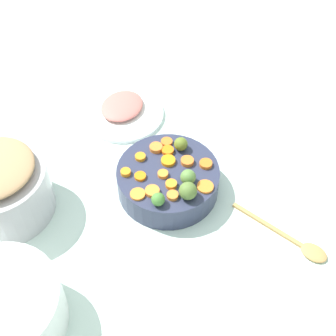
% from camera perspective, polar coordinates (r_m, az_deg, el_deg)
% --- Properties ---
extents(tabletop, '(2.40, 2.40, 0.02)m').
position_cam_1_polar(tabletop, '(1.22, -0.12, -2.04)').
color(tabletop, silver).
rests_on(tabletop, ground).
extents(serving_bowl_carrots, '(0.26, 0.26, 0.07)m').
position_cam_1_polar(serving_bowl_carrots, '(1.17, -0.00, -1.48)').
color(serving_bowl_carrots, '#2E324C').
rests_on(serving_bowl_carrots, tabletop).
extents(metal_pot, '(0.24, 0.24, 0.13)m').
position_cam_1_polar(metal_pot, '(1.18, -19.78, -2.71)').
color(metal_pot, '#B7B1B7').
rests_on(metal_pot, tabletop).
extents(carrot_slice_0, '(0.03, 0.03, 0.01)m').
position_cam_1_polar(carrot_slice_0, '(1.14, -5.20, -0.52)').
color(carrot_slice_0, orange).
rests_on(carrot_slice_0, serving_bowl_carrots).
extents(carrot_slice_1, '(0.04, 0.04, 0.01)m').
position_cam_1_polar(carrot_slice_1, '(1.09, 0.57, -3.37)').
color(carrot_slice_1, orange).
rests_on(carrot_slice_1, serving_bowl_carrots).
extents(carrot_slice_2, '(0.06, 0.06, 0.01)m').
position_cam_1_polar(carrot_slice_2, '(1.11, 4.57, -2.29)').
color(carrot_slice_2, orange).
rests_on(carrot_slice_2, serving_bowl_carrots).
extents(carrot_slice_3, '(0.03, 0.03, 0.01)m').
position_cam_1_polar(carrot_slice_3, '(1.17, -3.40, 1.36)').
color(carrot_slice_3, orange).
rests_on(carrot_slice_3, serving_bowl_carrots).
extents(carrot_slice_4, '(0.04, 0.04, 0.01)m').
position_cam_1_polar(carrot_slice_4, '(1.20, -0.16, 3.23)').
color(carrot_slice_4, orange).
rests_on(carrot_slice_4, serving_bowl_carrots).
extents(carrot_slice_5, '(0.04, 0.04, 0.01)m').
position_cam_1_polar(carrot_slice_5, '(1.15, 4.65, 0.52)').
color(carrot_slice_5, orange).
rests_on(carrot_slice_5, serving_bowl_carrots).
extents(carrot_slice_6, '(0.04, 0.04, 0.01)m').
position_cam_1_polar(carrot_slice_6, '(1.13, -0.62, -0.75)').
color(carrot_slice_6, orange).
rests_on(carrot_slice_6, serving_bowl_carrots).
extents(carrot_slice_7, '(0.05, 0.05, 0.01)m').
position_cam_1_polar(carrot_slice_7, '(1.19, -1.47, 2.50)').
color(carrot_slice_7, orange).
rests_on(carrot_slice_7, serving_bowl_carrots).
extents(carrot_slice_8, '(0.04, 0.04, 0.01)m').
position_cam_1_polar(carrot_slice_8, '(1.16, -0.09, 0.94)').
color(carrot_slice_8, orange).
rests_on(carrot_slice_8, serving_bowl_carrots).
extents(carrot_slice_9, '(0.05, 0.05, 0.01)m').
position_cam_1_polar(carrot_slice_9, '(1.09, -3.72, -3.20)').
color(carrot_slice_9, orange).
rests_on(carrot_slice_9, serving_bowl_carrots).
extents(carrot_slice_10, '(0.05, 0.05, 0.01)m').
position_cam_1_polar(carrot_slice_10, '(1.16, 2.37, 0.83)').
color(carrot_slice_10, orange).
rests_on(carrot_slice_10, serving_bowl_carrots).
extents(carrot_slice_11, '(0.04, 0.04, 0.01)m').
position_cam_1_polar(carrot_slice_11, '(1.18, -0.04, 2.15)').
color(carrot_slice_11, orange).
rests_on(carrot_slice_11, serving_bowl_carrots).
extents(carrot_slice_12, '(0.04, 0.04, 0.01)m').
position_cam_1_polar(carrot_slice_12, '(1.13, -3.42, -1.02)').
color(carrot_slice_12, orange).
rests_on(carrot_slice_12, serving_bowl_carrots).
extents(carrot_slice_13, '(0.04, 0.04, 0.01)m').
position_cam_1_polar(carrot_slice_13, '(1.10, -1.93, -2.85)').
color(carrot_slice_13, orange).
rests_on(carrot_slice_13, serving_bowl_carrots).
extents(carrot_slice_14, '(0.04, 0.04, 0.01)m').
position_cam_1_polar(carrot_slice_14, '(1.11, 0.40, -2.02)').
color(carrot_slice_14, orange).
rests_on(carrot_slice_14, serving_bowl_carrots).
extents(brussels_sprout_0, '(0.03, 0.03, 0.03)m').
position_cam_1_polar(brussels_sprout_0, '(1.07, -1.22, -3.84)').
color(brussels_sprout_0, '#477C34').
rests_on(brussels_sprout_0, serving_bowl_carrots).
extents(brussels_sprout_1, '(0.04, 0.04, 0.04)m').
position_cam_1_polar(brussels_sprout_1, '(1.18, 1.58, 2.94)').
color(brussels_sprout_1, '#5D6F24').
rests_on(brussels_sprout_1, serving_bowl_carrots).
extents(brussels_sprout_2, '(0.04, 0.04, 0.04)m').
position_cam_1_polar(brussels_sprout_2, '(1.08, 2.45, -2.81)').
color(brussels_sprout_2, '#557032').
rests_on(brussels_sprout_2, serving_bowl_carrots).
extents(brussels_sprout_3, '(0.04, 0.04, 0.04)m').
position_cam_1_polar(brussels_sprout_3, '(1.11, 2.47, -1.11)').
color(brussels_sprout_3, '#577F3C').
rests_on(brussels_sprout_3, serving_bowl_carrots).
extents(wooden_spoon, '(0.25, 0.07, 0.01)m').
position_cam_1_polar(wooden_spoon, '(1.14, 15.70, -8.90)').
color(wooden_spoon, tan).
rests_on(wooden_spoon, tabletop).
extents(casserole_dish, '(0.25, 0.25, 0.12)m').
position_cam_1_polar(casserole_dish, '(1.02, -19.61, -16.13)').
color(casserole_dish, white).
rests_on(casserole_dish, tabletop).
extents(ham_plate, '(0.23, 0.23, 0.01)m').
position_cam_1_polar(ham_plate, '(1.39, -5.42, 6.57)').
color(ham_plate, white).
rests_on(ham_plate, tabletop).
extents(ham_slice_main, '(0.13, 0.15, 0.02)m').
position_cam_1_polar(ham_slice_main, '(1.39, -5.64, 7.57)').
color(ham_slice_main, '#CB6D64').
rests_on(ham_slice_main, ham_plate).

